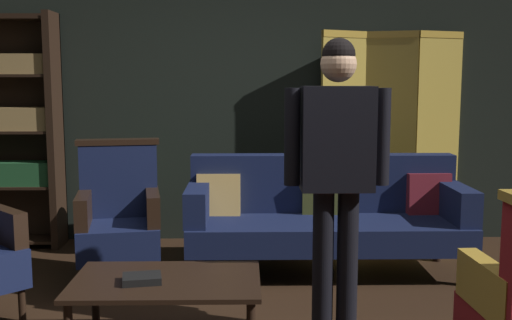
{
  "coord_description": "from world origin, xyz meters",
  "views": [
    {
      "loc": [
        -0.07,
        -3.2,
        1.48
      ],
      "look_at": [
        0.0,
        0.8,
        0.95
      ],
      "focal_mm": 43.03,
      "sensor_mm": 36.0,
      "label": 1
    }
  ],
  "objects_px": {
    "coffee_table": "(167,287)",
    "folding_screen": "(390,134)",
    "velvet_couch": "(325,212)",
    "standing_figure": "(337,161)",
    "armchair_wing_right": "(119,217)",
    "book_black_cloth": "(142,279)",
    "bookshelf": "(8,128)",
    "potted_plant": "(125,199)"
  },
  "relations": [
    {
      "from": "velvet_couch",
      "to": "standing_figure",
      "type": "distance_m",
      "value": 1.4
    },
    {
      "from": "velvet_couch",
      "to": "potted_plant",
      "type": "relative_size",
      "value": 2.66
    },
    {
      "from": "potted_plant",
      "to": "book_black_cloth",
      "type": "height_order",
      "value": "potted_plant"
    },
    {
      "from": "potted_plant",
      "to": "velvet_couch",
      "type": "bearing_deg",
      "value": -17.58
    },
    {
      "from": "potted_plant",
      "to": "book_black_cloth",
      "type": "distance_m",
      "value": 2.11
    },
    {
      "from": "standing_figure",
      "to": "coffee_table",
      "type": "bearing_deg",
      "value": -167.26
    },
    {
      "from": "coffee_table",
      "to": "potted_plant",
      "type": "relative_size",
      "value": 1.26
    },
    {
      "from": "bookshelf",
      "to": "book_black_cloth",
      "type": "bearing_deg",
      "value": -56.01
    },
    {
      "from": "folding_screen",
      "to": "book_black_cloth",
      "type": "distance_m",
      "value": 3.05
    },
    {
      "from": "folding_screen",
      "to": "bookshelf",
      "type": "distance_m",
      "value": 3.39
    },
    {
      "from": "folding_screen",
      "to": "armchair_wing_right",
      "type": "height_order",
      "value": "folding_screen"
    },
    {
      "from": "bookshelf",
      "to": "armchair_wing_right",
      "type": "relative_size",
      "value": 1.97
    },
    {
      "from": "armchair_wing_right",
      "to": "potted_plant",
      "type": "bearing_deg",
      "value": 98.04
    },
    {
      "from": "velvet_couch",
      "to": "standing_figure",
      "type": "relative_size",
      "value": 1.25
    },
    {
      "from": "velvet_couch",
      "to": "book_black_cloth",
      "type": "height_order",
      "value": "velvet_couch"
    },
    {
      "from": "potted_plant",
      "to": "folding_screen",
      "type": "bearing_deg",
      "value": 7.37
    },
    {
      "from": "folding_screen",
      "to": "armchair_wing_right",
      "type": "distance_m",
      "value": 2.54
    },
    {
      "from": "coffee_table",
      "to": "book_black_cloth",
      "type": "distance_m",
      "value": 0.15
    },
    {
      "from": "folding_screen",
      "to": "standing_figure",
      "type": "height_order",
      "value": "folding_screen"
    },
    {
      "from": "coffee_table",
      "to": "armchair_wing_right",
      "type": "xyz_separation_m",
      "value": [
        -0.49,
        1.18,
        0.12
      ]
    },
    {
      "from": "bookshelf",
      "to": "coffee_table",
      "type": "relative_size",
      "value": 2.05
    },
    {
      "from": "coffee_table",
      "to": "folding_screen",
      "type": "bearing_deg",
      "value": 53.09
    },
    {
      "from": "bookshelf",
      "to": "book_black_cloth",
      "type": "distance_m",
      "value": 2.81
    },
    {
      "from": "coffee_table",
      "to": "bookshelf",
      "type": "bearing_deg",
      "value": 126.69
    },
    {
      "from": "armchair_wing_right",
      "to": "potted_plant",
      "type": "relative_size",
      "value": 1.31
    },
    {
      "from": "folding_screen",
      "to": "coffee_table",
      "type": "distance_m",
      "value": 2.95
    },
    {
      "from": "folding_screen",
      "to": "standing_figure",
      "type": "xyz_separation_m",
      "value": [
        -0.8,
        -2.09,
        0.04
      ]
    },
    {
      "from": "book_black_cloth",
      "to": "armchair_wing_right",
      "type": "bearing_deg",
      "value": 106.55
    },
    {
      "from": "standing_figure",
      "to": "book_black_cloth",
      "type": "bearing_deg",
      "value": -165.85
    },
    {
      "from": "coffee_table",
      "to": "standing_figure",
      "type": "bearing_deg",
      "value": 12.74
    },
    {
      "from": "standing_figure",
      "to": "bookshelf",
      "type": "bearing_deg",
      "value": 142.18
    },
    {
      "from": "folding_screen",
      "to": "book_black_cloth",
      "type": "bearing_deg",
      "value": -128.12
    },
    {
      "from": "velvet_couch",
      "to": "bookshelf",
      "type": "bearing_deg",
      "value": 164.66
    },
    {
      "from": "folding_screen",
      "to": "coffee_table",
      "type": "bearing_deg",
      "value": -126.91
    },
    {
      "from": "folding_screen",
      "to": "bookshelf",
      "type": "xyz_separation_m",
      "value": [
        -3.39,
        -0.08,
        0.07
      ]
    },
    {
      "from": "standing_figure",
      "to": "armchair_wing_right",
      "type": "bearing_deg",
      "value": 145.74
    },
    {
      "from": "bookshelf",
      "to": "coffee_table",
      "type": "xyz_separation_m",
      "value": [
        1.66,
        -2.22,
        -0.68
      ]
    },
    {
      "from": "bookshelf",
      "to": "potted_plant",
      "type": "relative_size",
      "value": 2.57
    },
    {
      "from": "velvet_couch",
      "to": "potted_plant",
      "type": "bearing_deg",
      "value": 162.42
    },
    {
      "from": "armchair_wing_right",
      "to": "standing_figure",
      "type": "relative_size",
      "value": 0.61
    },
    {
      "from": "armchair_wing_right",
      "to": "book_black_cloth",
      "type": "relative_size",
      "value": 5.22
    },
    {
      "from": "standing_figure",
      "to": "book_black_cloth",
      "type": "height_order",
      "value": "standing_figure"
    }
  ]
}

